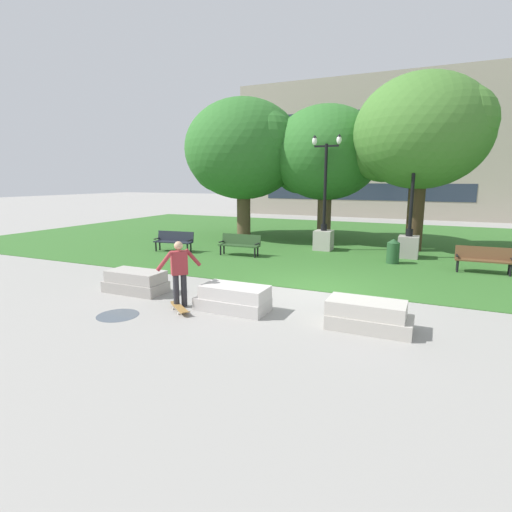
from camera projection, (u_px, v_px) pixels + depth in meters
ground_plane at (315, 291)px, 11.73m from camera, size 140.00×140.00×0.00m
grass_lawn at (369, 243)px, 20.68m from camera, size 40.00×20.00×0.02m
concrete_block_center at (136, 282)px, 11.59m from camera, size 1.80×0.90×0.64m
concrete_block_left at (234, 299)px, 9.96m from camera, size 1.80×0.90×0.64m
concrete_block_right at (368, 316)px, 8.72m from camera, size 1.81×0.90×0.64m
person_skateboarder at (179, 270)px, 10.12m from camera, size 0.74×1.09×1.71m
skateboard at (180, 308)px, 9.92m from camera, size 0.93×0.79×0.14m
puddle at (118, 315)px, 9.64m from camera, size 1.01×1.01×0.01m
park_bench_near_left at (240, 243)px, 17.08m from camera, size 1.82×0.59×0.90m
park_bench_near_right at (174, 240)px, 18.03m from camera, size 1.84×0.71×0.90m
park_bench_far_left at (484, 258)px, 13.89m from camera, size 1.81×0.55×0.90m
lamp_post_left at (324, 227)px, 18.32m from camera, size 1.32×0.80×5.16m
lamp_post_center at (409, 233)px, 16.51m from camera, size 1.32×0.80×5.01m
tree_far_left at (420, 134)px, 17.46m from camera, size 6.11×5.82×7.73m
tree_near_right at (325, 155)px, 20.82m from camera, size 6.00×5.71×6.99m
tree_near_left at (242, 151)px, 21.88m from camera, size 6.69×6.37×7.54m
trash_bin at (393, 251)px, 15.47m from camera, size 0.49×0.49×0.96m
building_facade_distant at (365, 148)px, 33.70m from camera, size 23.03×1.03×11.68m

